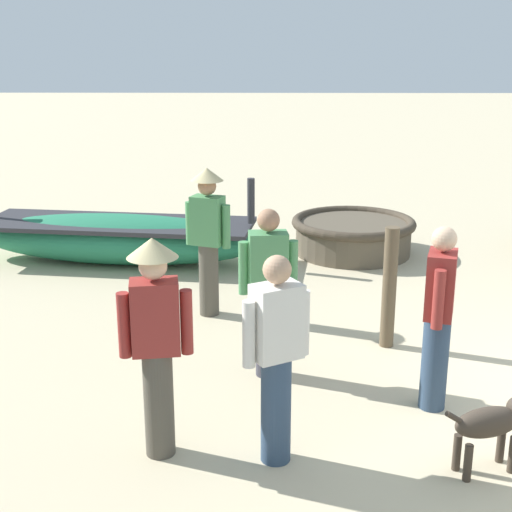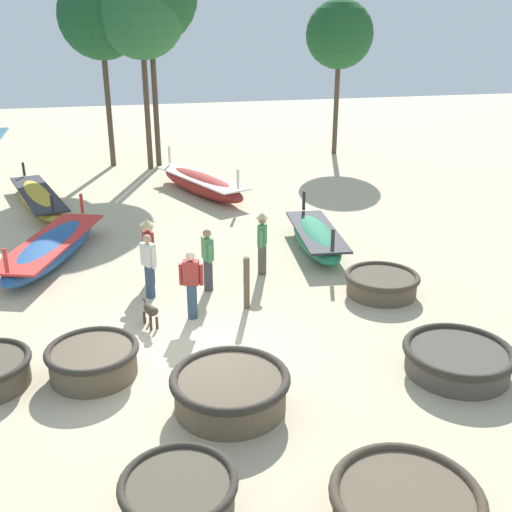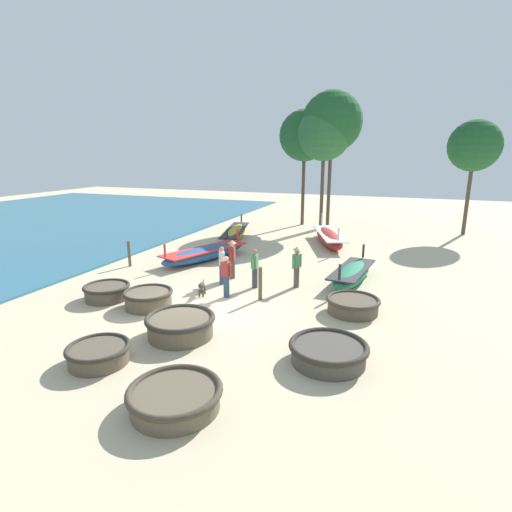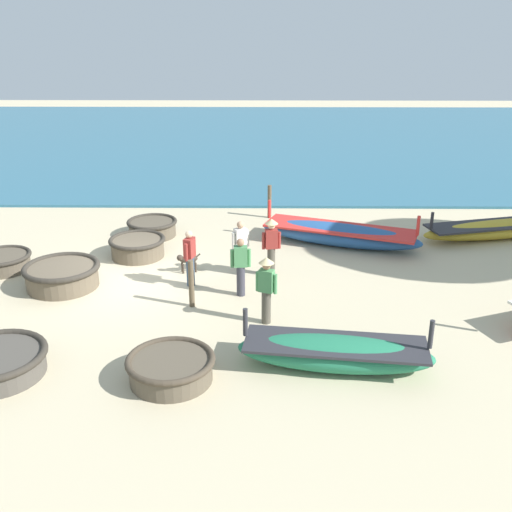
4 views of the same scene
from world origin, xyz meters
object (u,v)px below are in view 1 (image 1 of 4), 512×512
object	(u,v)px
fisherman_hauling	(438,314)
fisherman_standing_left	(276,355)
fisherman_crouching	(156,334)
dog	(493,424)
fisherman_with_hat	(208,232)
coracle_center	(353,234)
long_boat_red_hull	(119,237)
fisherman_by_coracle	(268,289)
mooring_post_inland	(389,288)

from	to	relation	value
fisherman_hauling	fisherman_standing_left	world-z (taller)	same
fisherman_crouching	dog	xyz separation A→B (m)	(-0.20, -2.39, -0.59)
fisherman_hauling	fisherman_with_hat	world-z (taller)	fisherman_with_hat
coracle_center	fisherman_with_hat	size ratio (longest dim) A/B	1.07
long_boat_red_hull	fisherman_standing_left	distance (m)	5.37
fisherman_standing_left	fisherman_with_hat	xyz separation A→B (m)	(2.93, 0.71, 0.12)
fisherman_with_hat	fisherman_standing_left	bearing A→B (deg)	-166.47
coracle_center	long_boat_red_hull	bearing A→B (deg)	98.29
fisherman_crouching	fisherman_hauling	world-z (taller)	fisherman_crouching
long_boat_red_hull	fisherman_by_coracle	bearing A→B (deg)	-149.58
fisherman_with_hat	long_boat_red_hull	bearing A→B (deg)	35.36
coracle_center	fisherman_standing_left	world-z (taller)	fisherman_standing_left
fisherman_crouching	fisherman_hauling	xyz separation A→B (m)	(0.73, -2.19, -0.12)
coracle_center	dog	size ratio (longest dim) A/B	2.70
dog	fisherman_standing_left	bearing A→B (deg)	85.55
long_boat_red_hull	fisherman_crouching	xyz separation A→B (m)	(-4.84, -1.26, 0.60)
fisherman_by_coracle	mooring_post_inland	world-z (taller)	fisherman_by_coracle
fisherman_hauling	fisherman_standing_left	size ratio (longest dim) A/B	1.00
fisherman_crouching	mooring_post_inland	distance (m)	2.86
fisherman_crouching	fisherman_by_coracle	distance (m)	1.56
long_boat_red_hull	fisherman_hauling	distance (m)	5.38
dog	fisherman_hauling	bearing A→B (deg)	12.29
coracle_center	mooring_post_inland	bearing A→B (deg)	179.17
coracle_center	mooring_post_inland	distance (m)	3.34
fisherman_standing_left	mooring_post_inland	bearing A→B (deg)	-29.06
fisherman_hauling	mooring_post_inland	distance (m)	1.30
fisherman_standing_left	dog	world-z (taller)	fisherman_standing_left
fisherman_by_coracle	fisherman_with_hat	bearing A→B (deg)	23.18
fisherman_crouching	mooring_post_inland	bearing A→B (deg)	-45.17
coracle_center	fisherman_crouching	bearing A→B (deg)	158.85
fisherman_by_coracle	fisherman_standing_left	bearing A→B (deg)	-177.88
coracle_center	fisherman_standing_left	xyz separation A→B (m)	(-5.40, 1.20, 0.55)
fisherman_by_coracle	dog	xyz separation A→B (m)	(-1.53, -1.58, -0.46)
long_boat_red_hull	fisherman_with_hat	world-z (taller)	fisherman_with_hat
coracle_center	fisherman_standing_left	size ratio (longest dim) A/B	1.14
fisherman_by_coracle	mooring_post_inland	distance (m)	1.40
fisherman_standing_left	fisherman_hauling	bearing A→B (deg)	-58.76
dog	mooring_post_inland	size ratio (longest dim) A/B	0.54
long_boat_red_hull	dog	distance (m)	6.22
fisherman_by_coracle	dog	world-z (taller)	fisherman_by_coracle
dog	mooring_post_inland	xyz separation A→B (m)	(2.20, 0.37, 0.25)
fisherman_standing_left	coracle_center	bearing A→B (deg)	-12.55
mooring_post_inland	long_boat_red_hull	bearing A→B (deg)	49.00
long_boat_red_hull	fisherman_standing_left	bearing A→B (deg)	-156.74
dog	mooring_post_inland	distance (m)	2.24
fisherman_hauling	mooring_post_inland	bearing A→B (deg)	7.75
fisherman_crouching	mooring_post_inland	xyz separation A→B (m)	(2.00, -2.01, -0.34)
long_boat_red_hull	fisherman_crouching	bearing A→B (deg)	-165.46
mooring_post_inland	fisherman_by_coracle	bearing A→B (deg)	119.04
dog	fisherman_with_hat	bearing A→B (deg)	36.20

